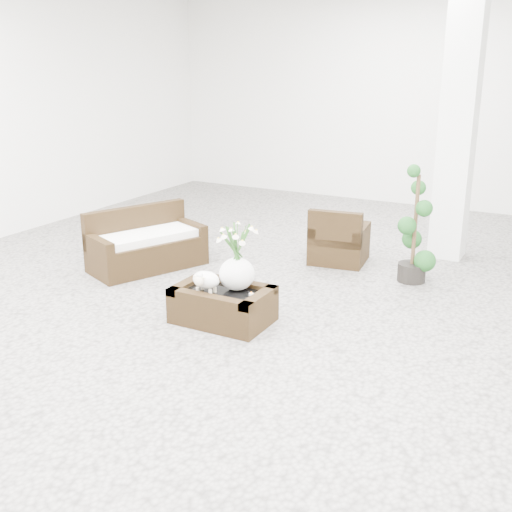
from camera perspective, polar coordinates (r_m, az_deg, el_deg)
The scene contains 9 objects.
ground at distance 6.34m, azimuth 0.43°, elevation -5.11°, with size 11.00×11.00×0.00m, color gray.
column at distance 8.15m, azimuth 17.80°, elevation 11.86°, with size 0.40×0.40×3.50m, color white.
coffee_table at distance 6.09m, azimuth -2.99°, elevation -4.53°, with size 0.90×0.60×0.31m, color black.
sheep_figurine at distance 5.98m, azimuth -4.52°, elevation -2.31°, with size 0.28×0.23×0.21m, color white.
planter_narcissus at distance 5.94m, azimuth -1.75°, elevation 0.60°, with size 0.44×0.44×0.80m, color white, non-canonical shape.
tealight at distance 5.90m, azimuth -0.43°, elevation -3.45°, with size 0.04×0.04×0.03m, color white.
armchair at distance 7.86m, azimuth 7.52°, elevation 1.94°, with size 0.65×0.63×0.70m, color black.
loveseat at distance 7.65m, azimuth -9.80°, elevation 1.48°, with size 1.34×0.64×0.71m, color black.
topiary at distance 7.23m, azimuth 14.12°, elevation 2.68°, with size 0.35×0.35×1.31m, color #154116, non-canonical shape.
Camera 1 is at (2.75, -5.17, 2.45)m, focal length 44.49 mm.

